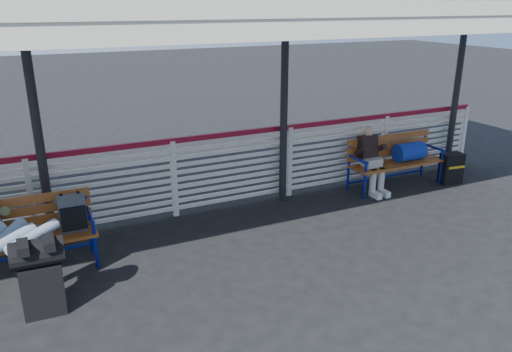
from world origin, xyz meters
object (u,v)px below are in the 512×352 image
traveler_man (0,233)px  suitcase_side (451,168)px  companion_person (371,159)px  bench_left (33,226)px  bench_right (401,154)px  luggage_stack (41,274)px

traveler_man → suitcase_side: size_ratio=2.93×
traveler_man → companion_person: (5.73, 0.76, -0.12)m
bench_left → companion_person: companion_person is taller
bench_right → suitcase_side: bench_right is taller
suitcase_side → bench_left: bearing=-171.9°
luggage_stack → traveler_man: 0.81m
luggage_stack → bench_left: bearing=93.0°
suitcase_side → luggage_stack: bearing=-163.5°
companion_person → suitcase_side: bearing=-10.5°
luggage_stack → bench_left: (-0.01, 1.03, 0.12)m
luggage_stack → suitcase_side: 7.08m
bench_left → traveler_man: bearing=-134.1°
bench_right → companion_person: (-0.67, -0.01, 0.01)m
luggage_stack → companion_person: 5.57m
bench_left → luggage_stack: bearing=-89.5°
traveler_man → companion_person: 5.78m
bench_right → traveler_man: size_ratio=1.10×
traveler_man → suitcase_side: bearing=3.6°
bench_left → bench_right: bearing=4.0°
luggage_stack → traveler_man: bearing=119.2°
luggage_stack → bench_right: size_ratio=0.48×
luggage_stack → suitcase_side: (6.98, 1.15, -0.19)m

